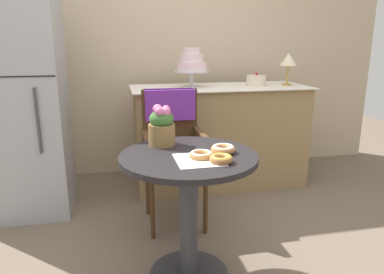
{
  "coord_description": "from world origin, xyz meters",
  "views": [
    {
      "loc": [
        -0.35,
        -1.74,
        1.29
      ],
      "look_at": [
        0.05,
        0.15,
        0.77
      ],
      "focal_mm": 33.72,
      "sensor_mm": 36.0,
      "label": 1
    }
  ],
  "objects_px": {
    "flower_vase": "(162,126)",
    "round_layer_cake": "(256,80)",
    "donut_side": "(201,154)",
    "table_lamp": "(288,61)",
    "cafe_table": "(189,192)",
    "tiered_cake_stand": "(192,64)",
    "donut_mid": "(221,159)",
    "wicker_chair": "(172,135)",
    "donut_front": "(223,149)",
    "refrigerator": "(20,102)"
  },
  "relations": [
    {
      "from": "donut_side",
      "to": "table_lamp",
      "type": "relative_size",
      "value": 0.43
    },
    {
      "from": "donut_side",
      "to": "refrigerator",
      "type": "distance_m",
      "value": 1.61
    },
    {
      "from": "flower_vase",
      "to": "tiered_cake_stand",
      "type": "xyz_separation_m",
      "value": [
        0.4,
        1.1,
        0.27
      ]
    },
    {
      "from": "wicker_chair",
      "to": "tiered_cake_stand",
      "type": "distance_m",
      "value": 0.79
    },
    {
      "from": "donut_side",
      "to": "table_lamp",
      "type": "height_order",
      "value": "table_lamp"
    },
    {
      "from": "donut_mid",
      "to": "table_lamp",
      "type": "bearing_deg",
      "value": 54.03
    },
    {
      "from": "wicker_chair",
      "to": "flower_vase",
      "type": "relative_size",
      "value": 4.1
    },
    {
      "from": "donut_mid",
      "to": "table_lamp",
      "type": "distance_m",
      "value": 1.79
    },
    {
      "from": "donut_mid",
      "to": "refrigerator",
      "type": "xyz_separation_m",
      "value": [
        -1.18,
        1.26,
        0.11
      ]
    },
    {
      "from": "flower_vase",
      "to": "round_layer_cake",
      "type": "relative_size",
      "value": 1.35
    },
    {
      "from": "wicker_chair",
      "to": "flower_vase",
      "type": "height_order",
      "value": "wicker_chair"
    },
    {
      "from": "donut_side",
      "to": "table_lamp",
      "type": "xyz_separation_m",
      "value": [
        1.1,
        1.33,
        0.38
      ]
    },
    {
      "from": "cafe_table",
      "to": "tiered_cake_stand",
      "type": "distance_m",
      "value": 1.46
    },
    {
      "from": "wicker_chair",
      "to": "refrigerator",
      "type": "xyz_separation_m",
      "value": [
        -1.07,
        0.39,
        0.21
      ]
    },
    {
      "from": "round_layer_cake",
      "to": "table_lamp",
      "type": "bearing_deg",
      "value": -6.95
    },
    {
      "from": "table_lamp",
      "to": "donut_mid",
      "type": "bearing_deg",
      "value": -125.97
    },
    {
      "from": "wicker_chair",
      "to": "donut_side",
      "type": "bearing_deg",
      "value": -92.76
    },
    {
      "from": "donut_front",
      "to": "flower_vase",
      "type": "xyz_separation_m",
      "value": [
        -0.29,
        0.21,
        0.09
      ]
    },
    {
      "from": "donut_front",
      "to": "refrigerator",
      "type": "height_order",
      "value": "refrigerator"
    },
    {
      "from": "wicker_chair",
      "to": "donut_side",
      "type": "distance_m",
      "value": 0.8
    },
    {
      "from": "table_lamp",
      "to": "donut_side",
      "type": "bearing_deg",
      "value": -129.76
    },
    {
      "from": "wicker_chair",
      "to": "refrigerator",
      "type": "distance_m",
      "value": 1.16
    },
    {
      "from": "donut_side",
      "to": "round_layer_cake",
      "type": "relative_size",
      "value": 0.71
    },
    {
      "from": "donut_front",
      "to": "donut_side",
      "type": "relative_size",
      "value": 1.06
    },
    {
      "from": "cafe_table",
      "to": "tiered_cake_stand",
      "type": "height_order",
      "value": "tiered_cake_stand"
    },
    {
      "from": "cafe_table",
      "to": "wicker_chair",
      "type": "relative_size",
      "value": 0.75
    },
    {
      "from": "flower_vase",
      "to": "round_layer_cake",
      "type": "xyz_separation_m",
      "value": [
        0.98,
        1.08,
        0.12
      ]
    },
    {
      "from": "donut_front",
      "to": "flower_vase",
      "type": "bearing_deg",
      "value": 143.89
    },
    {
      "from": "refrigerator",
      "to": "table_lamp",
      "type": "bearing_deg",
      "value": 3.9
    },
    {
      "from": "table_lamp",
      "to": "refrigerator",
      "type": "xyz_separation_m",
      "value": [
        -2.2,
        -0.15,
        -0.27
      ]
    },
    {
      "from": "donut_front",
      "to": "table_lamp",
      "type": "distance_m",
      "value": 1.64
    },
    {
      "from": "cafe_table",
      "to": "donut_side",
      "type": "relative_size",
      "value": 5.9
    },
    {
      "from": "wicker_chair",
      "to": "table_lamp",
      "type": "relative_size",
      "value": 3.35
    },
    {
      "from": "donut_mid",
      "to": "refrigerator",
      "type": "height_order",
      "value": "refrigerator"
    },
    {
      "from": "refrigerator",
      "to": "flower_vase",
      "type": "bearing_deg",
      "value": -43.81
    },
    {
      "from": "tiered_cake_stand",
      "to": "refrigerator",
      "type": "xyz_separation_m",
      "value": [
        -1.34,
        -0.2,
        -0.25
      ]
    },
    {
      "from": "donut_side",
      "to": "refrigerator",
      "type": "height_order",
      "value": "refrigerator"
    },
    {
      "from": "cafe_table",
      "to": "tiered_cake_stand",
      "type": "relative_size",
      "value": 2.17
    },
    {
      "from": "wicker_chair",
      "to": "donut_front",
      "type": "bearing_deg",
      "value": -82.33
    },
    {
      "from": "donut_side",
      "to": "refrigerator",
      "type": "relative_size",
      "value": 0.07
    },
    {
      "from": "wicker_chair",
      "to": "donut_front",
      "type": "distance_m",
      "value": 0.75
    },
    {
      "from": "wicker_chair",
      "to": "round_layer_cake",
      "type": "relative_size",
      "value": 5.52
    },
    {
      "from": "round_layer_cake",
      "to": "refrigerator",
      "type": "height_order",
      "value": "refrigerator"
    },
    {
      "from": "cafe_table",
      "to": "table_lamp",
      "type": "relative_size",
      "value": 2.53
    },
    {
      "from": "cafe_table",
      "to": "donut_front",
      "type": "distance_m",
      "value": 0.3
    },
    {
      "from": "donut_side",
      "to": "table_lamp",
      "type": "bearing_deg",
      "value": 50.24
    },
    {
      "from": "donut_mid",
      "to": "wicker_chair",
      "type": "bearing_deg",
      "value": 96.62
    },
    {
      "from": "donut_mid",
      "to": "donut_side",
      "type": "distance_m",
      "value": 0.12
    },
    {
      "from": "donut_front",
      "to": "donut_side",
      "type": "distance_m",
      "value": 0.15
    },
    {
      "from": "cafe_table",
      "to": "donut_mid",
      "type": "bearing_deg",
      "value": -52.62
    }
  ]
}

